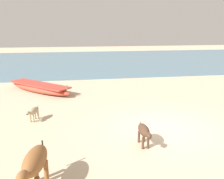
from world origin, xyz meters
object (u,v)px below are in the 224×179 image
Objects in this scene: fishing_boat_0 at (39,88)px; calf_far_dun at (33,111)px; calf_near_dark at (144,131)px; cow_adult_brown at (34,163)px.

calf_far_dun is at bearing -42.66° from fishing_boat_0.
cow_adult_brown is at bearing -61.03° from calf_near_dark.
cow_adult_brown is 4.47m from calf_far_dun.
calf_near_dark is at bearing 75.61° from calf_far_dun.
calf_far_dun is at bearing -126.44° from calf_near_dark.
cow_adult_brown is (1.05, -8.88, 0.46)m from fishing_boat_0.
cow_adult_brown is 1.47× the size of calf_near_dark.
calf_near_dark reaches higher than calf_far_dun.
fishing_boat_0 is 2.66× the size of cow_adult_brown.
calf_far_dun is (-0.71, 4.40, -0.33)m from cow_adult_brown.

